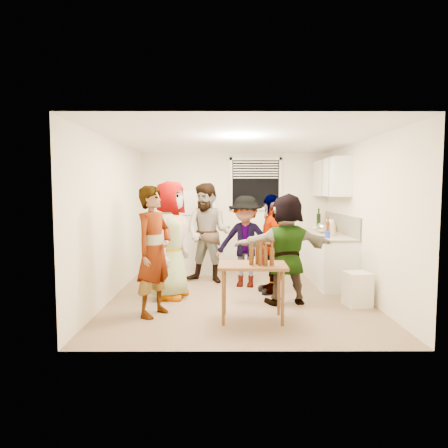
{
  "coord_description": "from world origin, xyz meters",
  "views": [
    {
      "loc": [
        -0.25,
        -6.36,
        1.7
      ],
      "look_at": [
        -0.23,
        0.25,
        1.15
      ],
      "focal_mm": 32.0,
      "sensor_mm": 36.0,
      "label": 1
    }
  ],
  "objects_px": {
    "guest_grey": "(171,298)",
    "guest_black": "(271,292)",
    "guest_orange": "(286,303)",
    "serving_table": "(252,320)",
    "beer_bottle_table": "(272,266)",
    "kettle": "(323,233)",
    "beer_bottle_counter": "(328,236)",
    "guest_stripe": "(155,315)",
    "blue_cup": "(327,238)",
    "trash_bin": "(357,289)",
    "guest_back_right": "(245,286)",
    "wine_bottle": "(318,229)",
    "refrigerator": "(199,232)",
    "guest_back_left": "(208,282)",
    "red_cup": "(261,263)"
  },
  "relations": [
    {
      "from": "guest_back_left",
      "to": "guest_grey",
      "type": "bearing_deg",
      "value": -98.07
    },
    {
      "from": "blue_cup",
      "to": "trash_bin",
      "type": "height_order",
      "value": "blue_cup"
    },
    {
      "from": "kettle",
      "to": "guest_back_right",
      "type": "xyz_separation_m",
      "value": [
        -1.5,
        -0.51,
        -0.9
      ]
    },
    {
      "from": "beer_bottle_counter",
      "to": "guest_back_right",
      "type": "distance_m",
      "value": 1.71
    },
    {
      "from": "guest_grey",
      "to": "guest_black",
      "type": "distance_m",
      "value": 1.67
    },
    {
      "from": "refrigerator",
      "to": "guest_back_right",
      "type": "bearing_deg",
      "value": -53.91
    },
    {
      "from": "guest_grey",
      "to": "guest_orange",
      "type": "bearing_deg",
      "value": -85.89
    },
    {
      "from": "serving_table",
      "to": "beer_bottle_table",
      "type": "relative_size",
      "value": 3.93
    },
    {
      "from": "trash_bin",
      "to": "guest_back_right",
      "type": "distance_m",
      "value": 2.02
    },
    {
      "from": "guest_stripe",
      "to": "kettle",
      "type": "bearing_deg",
      "value": -24.82
    },
    {
      "from": "kettle",
      "to": "beer_bottle_table",
      "type": "height_order",
      "value": "kettle"
    },
    {
      "from": "guest_black",
      "to": "guest_back_left",
      "type": "bearing_deg",
      "value": -133.89
    },
    {
      "from": "refrigerator",
      "to": "beer_bottle_table",
      "type": "distance_m",
      "value": 3.4
    },
    {
      "from": "beer_bottle_table",
      "to": "guest_orange",
      "type": "distance_m",
      "value": 1.21
    },
    {
      "from": "serving_table",
      "to": "guest_stripe",
      "type": "bearing_deg",
      "value": 170.8
    },
    {
      "from": "blue_cup",
      "to": "serving_table",
      "type": "height_order",
      "value": "blue_cup"
    },
    {
      "from": "kettle",
      "to": "guest_black",
      "type": "distance_m",
      "value": 1.71
    },
    {
      "from": "beer_bottle_counter",
      "to": "red_cup",
      "type": "bearing_deg",
      "value": -127.05
    },
    {
      "from": "wine_bottle",
      "to": "refrigerator",
      "type": "bearing_deg",
      "value": -178.47
    },
    {
      "from": "guest_orange",
      "to": "guest_black",
      "type": "bearing_deg",
      "value": -87.51
    },
    {
      "from": "beer_bottle_table",
      "to": "guest_black",
      "type": "height_order",
      "value": "beer_bottle_table"
    },
    {
      "from": "kettle",
      "to": "red_cup",
      "type": "height_order",
      "value": "kettle"
    },
    {
      "from": "refrigerator",
      "to": "trash_bin",
      "type": "bearing_deg",
      "value": -44.56
    },
    {
      "from": "guest_back_left",
      "to": "beer_bottle_counter",
      "type": "bearing_deg",
      "value": 10.11
    },
    {
      "from": "beer_bottle_counter",
      "to": "guest_back_left",
      "type": "distance_m",
      "value": 2.33
    },
    {
      "from": "kettle",
      "to": "blue_cup",
      "type": "xyz_separation_m",
      "value": [
        -0.13,
        -0.79,
        0.0
      ]
    },
    {
      "from": "guest_black",
      "to": "guest_orange",
      "type": "bearing_deg",
      "value": 4.87
    },
    {
      "from": "beer_bottle_counter",
      "to": "guest_back_left",
      "type": "height_order",
      "value": "beer_bottle_counter"
    },
    {
      "from": "beer_bottle_counter",
      "to": "serving_table",
      "type": "relative_size",
      "value": 0.29
    },
    {
      "from": "serving_table",
      "to": "guest_back_right",
      "type": "bearing_deg",
      "value": 89.62
    },
    {
      "from": "refrigerator",
      "to": "wine_bottle",
      "type": "xyz_separation_m",
      "value": [
        2.5,
        0.07,
        0.05
      ]
    },
    {
      "from": "beer_bottle_counter",
      "to": "guest_stripe",
      "type": "height_order",
      "value": "beer_bottle_counter"
    },
    {
      "from": "guest_grey",
      "to": "guest_back_right",
      "type": "height_order",
      "value": "guest_back_right"
    },
    {
      "from": "wine_bottle",
      "to": "guest_stripe",
      "type": "height_order",
      "value": "wine_bottle"
    },
    {
      "from": "refrigerator",
      "to": "guest_stripe",
      "type": "bearing_deg",
      "value": -98.62
    },
    {
      "from": "kettle",
      "to": "beer_bottle_counter",
      "type": "xyz_separation_m",
      "value": [
        -0.05,
        -0.53,
        0.0
      ]
    },
    {
      "from": "guest_back_right",
      "to": "guest_orange",
      "type": "bearing_deg",
      "value": -50.08
    },
    {
      "from": "trash_bin",
      "to": "guest_grey",
      "type": "bearing_deg",
      "value": 170.67
    },
    {
      "from": "trash_bin",
      "to": "beer_bottle_table",
      "type": "xyz_separation_m",
      "value": [
        -1.36,
        -0.75,
        0.5
      ]
    },
    {
      "from": "guest_grey",
      "to": "guest_black",
      "type": "bearing_deg",
      "value": -64.79
    },
    {
      "from": "refrigerator",
      "to": "beer_bottle_counter",
      "type": "relative_size",
      "value": 6.65
    },
    {
      "from": "kettle",
      "to": "wine_bottle",
      "type": "xyz_separation_m",
      "value": [
        0.1,
        0.79,
        0.0
      ]
    },
    {
      "from": "kettle",
      "to": "guest_stripe",
      "type": "distance_m",
      "value": 3.68
    },
    {
      "from": "guest_black",
      "to": "guest_grey",
      "type": "bearing_deg",
      "value": -87.66
    },
    {
      "from": "wine_bottle",
      "to": "beer_bottle_counter",
      "type": "distance_m",
      "value": 1.33
    },
    {
      "from": "guest_stripe",
      "to": "guest_black",
      "type": "height_order",
      "value": "guest_stripe"
    },
    {
      "from": "guest_back_right",
      "to": "guest_back_left",
      "type": "bearing_deg",
      "value": 166.6
    },
    {
      "from": "guest_grey",
      "to": "guest_back_left",
      "type": "bearing_deg",
      "value": -13.21
    },
    {
      "from": "kettle",
      "to": "serving_table",
      "type": "xyz_separation_m",
      "value": [
        -1.51,
        -2.37,
        -0.9
      ]
    },
    {
      "from": "serving_table",
      "to": "kettle",
      "type": "bearing_deg",
      "value": 57.44
    }
  ]
}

